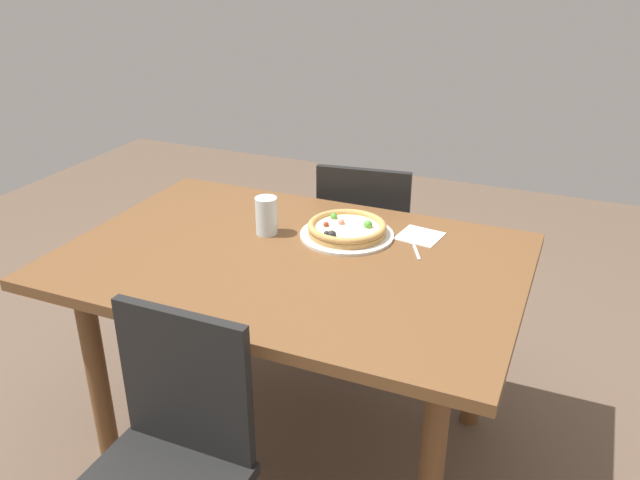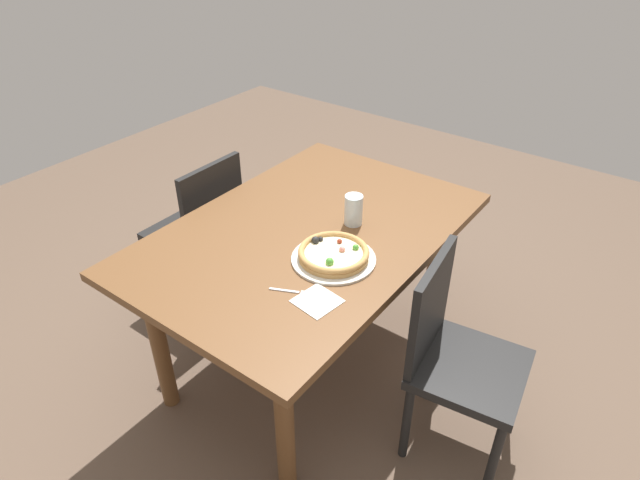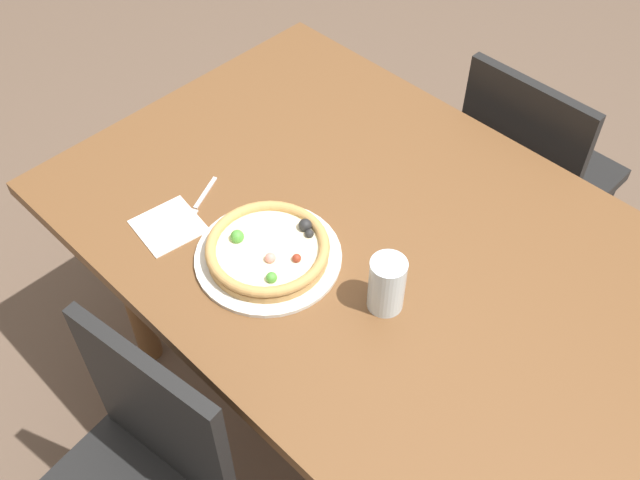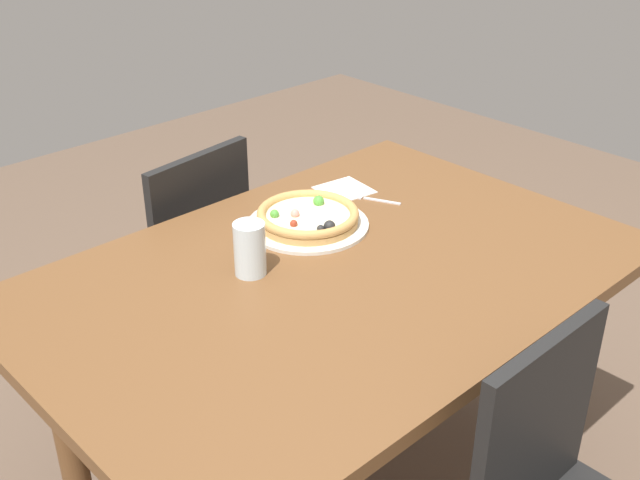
{
  "view_description": "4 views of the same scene",
  "coord_description": "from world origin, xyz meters",
  "px_view_note": "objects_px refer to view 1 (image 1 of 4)",
  "views": [
    {
      "loc": [
        0.83,
        -1.71,
        1.69
      ],
      "look_at": [
        0.06,
        0.11,
        0.77
      ],
      "focal_mm": 36.54,
      "sensor_mm": 36.0,
      "label": 1
    },
    {
      "loc": [
        1.5,
        1.18,
        1.97
      ],
      "look_at": [
        0.06,
        0.11,
        0.77
      ],
      "focal_mm": 30.62,
      "sensor_mm": 36.0,
      "label": 2
    },
    {
      "loc": [
        -0.7,
        0.87,
        1.99
      ],
      "look_at": [
        0.06,
        0.11,
        0.77
      ],
      "focal_mm": 41.1,
      "sensor_mm": 36.0,
      "label": 3
    },
    {
      "loc": [
        -1.14,
        -1.16,
        1.7
      ],
      "look_at": [
        0.06,
        0.11,
        0.77
      ],
      "focal_mm": 43.82,
      "sensor_mm": 36.0,
      "label": 4
    }
  ],
  "objects_px": {
    "plate": "(347,235)",
    "napkin": "(420,236)",
    "chair_far": "(367,246)",
    "fork": "(414,247)",
    "chair_near": "(165,467)",
    "dining_table": "(292,281)",
    "pizza": "(347,228)",
    "drinking_glass": "(266,216)"
  },
  "relations": [
    {
      "from": "fork",
      "to": "napkin",
      "type": "relative_size",
      "value": 1.12
    },
    {
      "from": "dining_table",
      "to": "plate",
      "type": "bearing_deg",
      "value": 62.27
    },
    {
      "from": "drinking_glass",
      "to": "fork",
      "type": "bearing_deg",
      "value": 10.51
    },
    {
      "from": "napkin",
      "to": "pizza",
      "type": "bearing_deg",
      "value": -157.47
    },
    {
      "from": "chair_near",
      "to": "chair_far",
      "type": "distance_m",
      "value": 1.43
    },
    {
      "from": "chair_near",
      "to": "fork",
      "type": "height_order",
      "value": "chair_near"
    },
    {
      "from": "drinking_glass",
      "to": "napkin",
      "type": "height_order",
      "value": "drinking_glass"
    },
    {
      "from": "fork",
      "to": "chair_far",
      "type": "bearing_deg",
      "value": 9.27
    },
    {
      "from": "drinking_glass",
      "to": "napkin",
      "type": "bearing_deg",
      "value": 20.19
    },
    {
      "from": "dining_table",
      "to": "drinking_glass",
      "type": "bearing_deg",
      "value": 140.97
    },
    {
      "from": "pizza",
      "to": "napkin",
      "type": "bearing_deg",
      "value": 22.53
    },
    {
      "from": "dining_table",
      "to": "napkin",
      "type": "bearing_deg",
      "value": 41.8
    },
    {
      "from": "dining_table",
      "to": "pizza",
      "type": "relative_size",
      "value": 5.43
    },
    {
      "from": "napkin",
      "to": "dining_table",
      "type": "bearing_deg",
      "value": -138.2
    },
    {
      "from": "chair_far",
      "to": "pizza",
      "type": "relative_size",
      "value": 3.16
    },
    {
      "from": "dining_table",
      "to": "fork",
      "type": "relative_size",
      "value": 9.47
    },
    {
      "from": "fork",
      "to": "napkin",
      "type": "xyz_separation_m",
      "value": [
        -0.01,
        0.09,
        -0.0
      ]
    },
    {
      "from": "plate",
      "to": "drinking_glass",
      "type": "bearing_deg",
      "value": -161.85
    },
    {
      "from": "chair_far",
      "to": "pizza",
      "type": "bearing_deg",
      "value": -87.04
    },
    {
      "from": "dining_table",
      "to": "napkin",
      "type": "xyz_separation_m",
      "value": [
        0.34,
        0.31,
        0.1
      ]
    },
    {
      "from": "chair_near",
      "to": "drinking_glass",
      "type": "distance_m",
      "value": 0.92
    },
    {
      "from": "dining_table",
      "to": "drinking_glass",
      "type": "distance_m",
      "value": 0.26
    },
    {
      "from": "plate",
      "to": "fork",
      "type": "xyz_separation_m",
      "value": [
        0.24,
        0.01,
        -0.0
      ]
    },
    {
      "from": "chair_near",
      "to": "fork",
      "type": "bearing_deg",
      "value": -111.82
    },
    {
      "from": "chair_far",
      "to": "napkin",
      "type": "xyz_separation_m",
      "value": [
        0.33,
        -0.4,
        0.28
      ]
    },
    {
      "from": "chair_near",
      "to": "plate",
      "type": "distance_m",
      "value": 0.98
    },
    {
      "from": "chair_far",
      "to": "fork",
      "type": "xyz_separation_m",
      "value": [
        0.33,
        -0.49,
        0.28
      ]
    },
    {
      "from": "drinking_glass",
      "to": "plate",
      "type": "bearing_deg",
      "value": 18.15
    },
    {
      "from": "chair_far",
      "to": "fork",
      "type": "height_order",
      "value": "chair_far"
    },
    {
      "from": "dining_table",
      "to": "chair_near",
      "type": "distance_m",
      "value": 0.74
    },
    {
      "from": "chair_near",
      "to": "chair_far",
      "type": "bearing_deg",
      "value": -91.56
    },
    {
      "from": "drinking_glass",
      "to": "napkin",
      "type": "relative_size",
      "value": 0.95
    },
    {
      "from": "chair_far",
      "to": "pizza",
      "type": "height_order",
      "value": "chair_far"
    },
    {
      "from": "pizza",
      "to": "napkin",
      "type": "relative_size",
      "value": 1.95
    },
    {
      "from": "fork",
      "to": "chair_near",
      "type": "bearing_deg",
      "value": 133.43
    },
    {
      "from": "dining_table",
      "to": "fork",
      "type": "bearing_deg",
      "value": 31.92
    },
    {
      "from": "dining_table",
      "to": "chair_far",
      "type": "bearing_deg",
      "value": 88.63
    },
    {
      "from": "napkin",
      "to": "chair_near",
      "type": "bearing_deg",
      "value": -109.75
    },
    {
      "from": "plate",
      "to": "napkin",
      "type": "relative_size",
      "value": 2.32
    },
    {
      "from": "fork",
      "to": "napkin",
      "type": "height_order",
      "value": "fork"
    },
    {
      "from": "pizza",
      "to": "fork",
      "type": "height_order",
      "value": "pizza"
    },
    {
      "from": "dining_table",
      "to": "chair_far",
      "type": "height_order",
      "value": "chair_far"
    }
  ]
}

